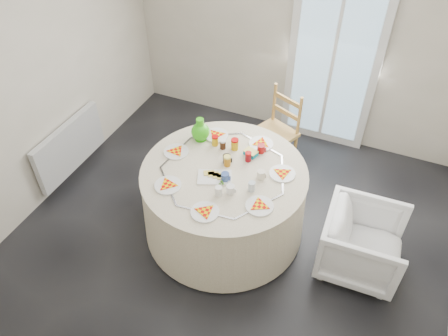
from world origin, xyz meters
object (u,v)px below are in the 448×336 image
at_px(wooden_chair, 274,132).
at_px(armchair, 364,238).
at_px(radiator, 70,147).
at_px(green_pitcher, 200,130).
at_px(table, 224,201).

distance_m(wooden_chair, armchair, 1.54).
height_order(radiator, wooden_chair, wooden_chair).
distance_m(armchair, green_pitcher, 1.76).
distance_m(wooden_chair, green_pitcher, 0.99).
bearing_deg(green_pitcher, armchair, 9.30).
height_order(armchair, green_pitcher, green_pitcher).
height_order(table, armchair, table).
relative_size(wooden_chair, armchair, 1.35).
bearing_deg(table, green_pitcher, 139.69).
xyz_separation_m(wooden_chair, green_pitcher, (-0.51, -0.76, 0.40)).
distance_m(radiator, table, 1.84).
relative_size(table, green_pitcher, 6.72).
bearing_deg(radiator, green_pitcher, 10.13).
bearing_deg(table, wooden_chair, 83.65).
distance_m(radiator, green_pitcher, 1.55).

